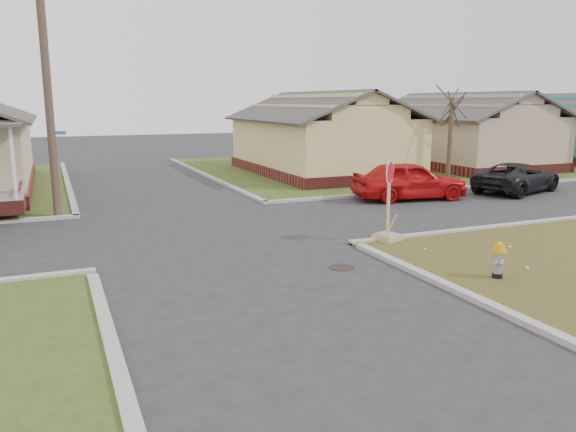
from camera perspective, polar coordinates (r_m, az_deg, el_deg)
name	(u,v)px	position (r m, az deg, el deg)	size (l,w,h in m)	color
ground	(252,272)	(13.72, -3.69, -5.73)	(120.00, 120.00, 0.00)	#272729
verge_far_right	(469,162)	(40.39, 17.87, 5.25)	(37.00, 19.00, 0.05)	#314719
curbs	(201,230)	(18.36, -8.87, -1.40)	(80.00, 40.00, 0.12)	#A49D94
manhole	(342,267)	(14.14, 5.47, -5.21)	(0.64, 0.64, 0.01)	black
side_house_yellow	(321,135)	(32.28, 3.38, 8.19)	(7.60, 11.60, 4.70)	maroon
side_house_tan	(462,132)	(37.79, 17.24, 8.18)	(7.60, 11.60, 4.70)	maroon
side_house_teal	(575,129)	(44.88, 27.16, 7.89)	(7.60, 11.60, 4.70)	maroon
utility_pole	(47,84)	(21.29, -23.27, 12.23)	(1.80, 0.28, 9.00)	#49372A
tree_mid_right	(450,141)	(29.13, 16.13, 7.32)	(0.22, 0.22, 4.20)	#49372A
fire_hydrant	(498,258)	(13.88, 20.60, -4.01)	(0.32, 0.32, 0.86)	black
stop_sign	(388,223)	(16.75, 10.10, -0.71)	(0.68, 0.66, 2.39)	#A6845A
red_sedan	(410,180)	(24.23, 12.24, 3.56)	(1.92, 4.78, 1.63)	#B90D0F
dark_pickup	(517,177)	(27.70, 22.28, 3.65)	(2.24, 4.86, 1.35)	black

